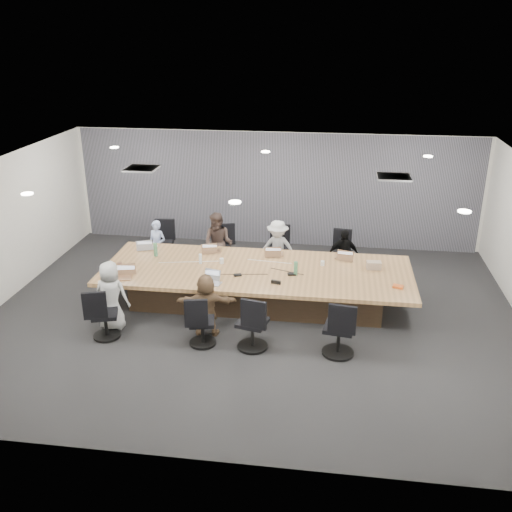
# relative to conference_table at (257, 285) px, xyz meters

# --- Properties ---
(floor) EXTENTS (10.00, 8.00, 0.00)m
(floor) POSITION_rel_conference_table_xyz_m (0.00, -0.50, -0.40)
(floor) COLOR #252526
(floor) RESTS_ON ground
(ceiling) EXTENTS (10.00, 8.00, 0.00)m
(ceiling) POSITION_rel_conference_table_xyz_m (0.00, -0.50, 2.40)
(ceiling) COLOR white
(ceiling) RESTS_ON wall_back
(wall_back) EXTENTS (10.00, 0.00, 2.80)m
(wall_back) POSITION_rel_conference_table_xyz_m (0.00, 3.50, 1.00)
(wall_back) COLOR beige
(wall_back) RESTS_ON ground
(wall_front) EXTENTS (10.00, 0.00, 2.80)m
(wall_front) POSITION_rel_conference_table_xyz_m (0.00, -4.50, 1.00)
(wall_front) COLOR beige
(wall_front) RESTS_ON ground
(curtain) EXTENTS (9.80, 0.04, 2.80)m
(curtain) POSITION_rel_conference_table_xyz_m (0.00, 3.42, 1.00)
(curtain) COLOR slate
(curtain) RESTS_ON ground
(conference_table) EXTENTS (6.00, 2.20, 0.74)m
(conference_table) POSITION_rel_conference_table_xyz_m (0.00, 0.00, 0.00)
(conference_table) COLOR #3F2D1E
(conference_table) RESTS_ON ground
(chair_0) EXTENTS (0.63, 0.63, 0.84)m
(chair_0) POSITION_rel_conference_table_xyz_m (-2.43, 1.70, 0.02)
(chair_0) COLOR black
(chair_0) RESTS_ON ground
(chair_1) EXTENTS (0.65, 0.65, 0.76)m
(chair_1) POSITION_rel_conference_table_xyz_m (-1.04, 1.70, -0.02)
(chair_1) COLOR black
(chair_1) RESTS_ON ground
(chair_2) EXTENTS (0.57, 0.57, 0.83)m
(chair_2) POSITION_rel_conference_table_xyz_m (0.27, 1.70, 0.01)
(chair_2) COLOR black
(chair_2) RESTS_ON ground
(chair_3) EXTENTS (0.57, 0.57, 0.76)m
(chair_3) POSITION_rel_conference_table_xyz_m (1.68, 1.70, -0.02)
(chair_3) COLOR black
(chair_3) RESTS_ON ground
(chair_4) EXTENTS (0.63, 0.63, 0.75)m
(chair_4) POSITION_rel_conference_table_xyz_m (-2.45, -1.70, -0.03)
(chair_4) COLOR black
(chair_4) RESTS_ON ground
(chair_5) EXTENTS (0.57, 0.57, 0.72)m
(chair_5) POSITION_rel_conference_table_xyz_m (-0.71, -1.70, -0.04)
(chair_5) COLOR black
(chair_5) RESTS_ON ground
(chair_6) EXTENTS (0.66, 0.66, 0.81)m
(chair_6) POSITION_rel_conference_table_xyz_m (0.16, -1.70, 0.01)
(chair_6) COLOR black
(chair_6) RESTS_ON ground
(chair_7) EXTENTS (0.65, 0.65, 0.84)m
(chair_7) POSITION_rel_conference_table_xyz_m (1.62, -1.70, 0.02)
(chair_7) COLOR black
(chair_7) RESTS_ON ground
(person_0) EXTENTS (0.48, 0.37, 1.16)m
(person_0) POSITION_rel_conference_table_xyz_m (-2.43, 1.35, 0.18)
(person_0) COLOR #A4B5E4
(person_0) RESTS_ON ground
(laptop_0) EXTENTS (0.39, 0.31, 0.02)m
(laptop_0) POSITION_rel_conference_table_xyz_m (-2.43, 0.80, 0.35)
(laptop_0) COLOR #B2B2B7
(laptop_0) RESTS_ON conference_table
(person_1) EXTENTS (0.76, 0.64, 1.40)m
(person_1) POSITION_rel_conference_table_xyz_m (-1.04, 1.35, 0.30)
(person_1) COLOR #3E2F2A
(person_1) RESTS_ON ground
(laptop_1) EXTENTS (0.37, 0.30, 0.02)m
(laptop_1) POSITION_rel_conference_table_xyz_m (-1.04, 0.80, 0.35)
(laptop_1) COLOR #8C6647
(laptop_1) RESTS_ON conference_table
(person_2) EXTENTS (0.89, 0.58, 1.29)m
(person_2) POSITION_rel_conference_table_xyz_m (0.27, 1.35, 0.24)
(person_2) COLOR #AAAAAA
(person_2) RESTS_ON ground
(laptop_2) EXTENTS (0.37, 0.28, 0.02)m
(laptop_2) POSITION_rel_conference_table_xyz_m (0.27, 0.80, 0.35)
(laptop_2) COLOR #8C6647
(laptop_2) RESTS_ON conference_table
(person_3) EXTENTS (0.73, 0.43, 1.16)m
(person_3) POSITION_rel_conference_table_xyz_m (1.68, 1.35, 0.18)
(person_3) COLOR black
(person_3) RESTS_ON ground
(laptop_3) EXTENTS (0.37, 0.28, 0.02)m
(laptop_3) POSITION_rel_conference_table_xyz_m (1.68, 0.80, 0.35)
(laptop_3) COLOR #8C6647
(laptop_3) RESTS_ON conference_table
(person_4) EXTENTS (0.65, 0.44, 1.29)m
(person_4) POSITION_rel_conference_table_xyz_m (-2.45, -1.35, 0.25)
(person_4) COLOR #AEAFAE
(person_4) RESTS_ON ground
(laptop_4) EXTENTS (0.41, 0.33, 0.02)m
(laptop_4) POSITION_rel_conference_table_xyz_m (-2.45, -0.80, 0.35)
(laptop_4) COLOR #8C6647
(laptop_4) RESTS_ON conference_table
(person_5) EXTENTS (1.11, 0.51, 1.16)m
(person_5) POSITION_rel_conference_table_xyz_m (-0.71, -1.35, 0.18)
(person_5) COLOR brown
(person_5) RESTS_ON ground
(laptop_5) EXTENTS (0.34, 0.27, 0.02)m
(laptop_5) POSITION_rel_conference_table_xyz_m (-0.71, -0.80, 0.35)
(laptop_5) COLOR #B2B2B7
(laptop_5) RESTS_ON conference_table
(bottle_green_left) EXTENTS (0.10, 0.10, 0.28)m
(bottle_green_left) POSITION_rel_conference_table_xyz_m (-2.15, 0.38, 0.48)
(bottle_green_left) COLOR #417C56
(bottle_green_left) RESTS_ON conference_table
(bottle_green_right) EXTENTS (0.08, 0.08, 0.27)m
(bottle_green_right) POSITION_rel_conference_table_xyz_m (0.77, -0.19, 0.47)
(bottle_green_right) COLOR #417C56
(bottle_green_right) RESTS_ON conference_table
(bottle_clear) EXTENTS (0.07, 0.07, 0.20)m
(bottle_clear) POSITION_rel_conference_table_xyz_m (-1.15, 0.11, 0.44)
(bottle_clear) COLOR silver
(bottle_clear) RESTS_ON conference_table
(cup_white_far) EXTENTS (0.09, 0.09, 0.11)m
(cup_white_far) POSITION_rel_conference_table_xyz_m (-0.73, 0.18, 0.39)
(cup_white_far) COLOR white
(cup_white_far) RESTS_ON conference_table
(cup_white_near) EXTENTS (0.09, 0.09, 0.10)m
(cup_white_near) POSITION_rel_conference_table_xyz_m (1.26, 0.35, 0.39)
(cup_white_near) COLOR white
(cup_white_near) RESTS_ON conference_table
(mug_brown) EXTENTS (0.11, 0.11, 0.11)m
(mug_brown) POSITION_rel_conference_table_xyz_m (-2.65, -0.33, 0.40)
(mug_brown) COLOR brown
(mug_brown) RESTS_ON conference_table
(mic_left) EXTENTS (0.16, 0.14, 0.03)m
(mic_left) POSITION_rel_conference_table_xyz_m (-0.31, -0.37, 0.35)
(mic_left) COLOR black
(mic_left) RESTS_ON conference_table
(mic_right) EXTENTS (0.17, 0.13, 0.03)m
(mic_right) POSITION_rel_conference_table_xyz_m (0.70, -0.19, 0.35)
(mic_right) COLOR black
(mic_right) RESTS_ON conference_table
(stapler) EXTENTS (0.18, 0.09, 0.07)m
(stapler) POSITION_rel_conference_table_xyz_m (0.45, -0.64, 0.37)
(stapler) COLOR black
(stapler) RESTS_ON conference_table
(canvas_bag) EXTENTS (0.29, 0.19, 0.15)m
(canvas_bag) POSITION_rel_conference_table_xyz_m (2.26, 0.32, 0.41)
(canvas_bag) COLOR tan
(canvas_bag) RESTS_ON conference_table
(snack_packet) EXTENTS (0.21, 0.17, 0.04)m
(snack_packet) POSITION_rel_conference_table_xyz_m (2.65, -0.49, 0.36)
(snack_packet) COLOR #C54D17
(snack_packet) RESTS_ON conference_table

